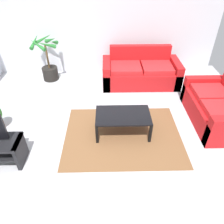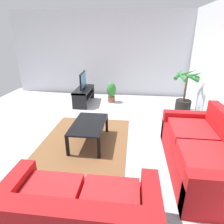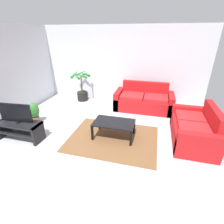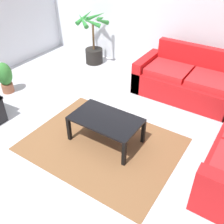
# 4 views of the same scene
# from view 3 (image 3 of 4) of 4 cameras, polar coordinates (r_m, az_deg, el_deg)

# --- Properties ---
(ground_plane) EXTENTS (6.60, 6.60, 0.00)m
(ground_plane) POSITION_cam_3_polar(r_m,az_deg,el_deg) (4.16, -5.48, -10.33)
(ground_plane) COLOR #B2B2B7
(wall_back) EXTENTS (6.00, 0.06, 2.70)m
(wall_back) POSITION_cam_3_polar(r_m,az_deg,el_deg) (6.36, 3.46, 15.75)
(wall_back) COLOR silver
(wall_back) RESTS_ON ground
(couch_main) EXTENTS (1.94, 0.90, 0.90)m
(couch_main) POSITION_cam_3_polar(r_m,az_deg,el_deg) (5.83, 10.80, 3.71)
(couch_main) COLOR red
(couch_main) RESTS_ON ground
(couch_loveseat) EXTENTS (0.90, 1.61, 0.90)m
(couch_loveseat) POSITION_cam_3_polar(r_m,az_deg,el_deg) (4.51, 26.33, -5.55)
(couch_loveseat) COLOR red
(couch_loveseat) RESTS_ON ground
(tv_stand) EXTENTS (1.10, 0.45, 0.46)m
(tv_stand) POSITION_cam_3_polar(r_m,az_deg,el_deg) (4.70, -29.13, -4.89)
(tv_stand) COLOR black
(tv_stand) RESTS_ON ground
(tv) EXTENTS (0.81, 0.11, 0.50)m
(tv) POSITION_cam_3_polar(r_m,az_deg,el_deg) (4.53, -30.23, -0.24)
(tv) COLOR black
(tv) RESTS_ON tv_stand
(coffee_table) EXTENTS (1.01, 0.61, 0.42)m
(coffee_table) POSITION_cam_3_polar(r_m,az_deg,el_deg) (4.16, 0.65, -4.09)
(coffee_table) COLOR black
(coffee_table) RESTS_ON ground
(area_rug) EXTENTS (2.20, 1.70, 0.01)m
(area_rug) POSITION_cam_3_polar(r_m,az_deg,el_deg) (4.27, 0.29, -9.01)
(area_rug) COLOR brown
(area_rug) RESTS_ON ground
(potted_palm) EXTENTS (0.66, 0.72, 1.17)m
(potted_palm) POSITION_cam_3_polar(r_m,az_deg,el_deg) (6.60, -10.30, 7.77)
(potted_palm) COLOR black
(potted_palm) RESTS_ON ground
(potted_plant_small) EXTENTS (0.29, 0.29, 0.62)m
(potted_plant_small) POSITION_cam_3_polar(r_m,az_deg,el_deg) (5.35, -25.16, -0.04)
(potted_plant_small) COLOR brown
(potted_plant_small) RESTS_ON ground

